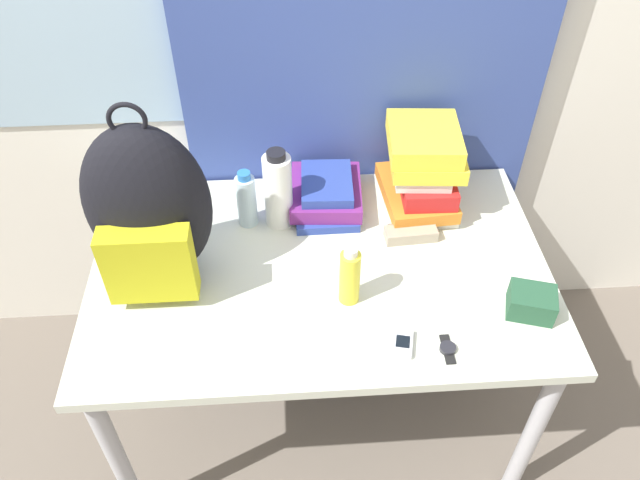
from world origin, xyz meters
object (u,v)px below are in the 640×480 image
Objects in this scene: backpack at (148,211)px; camera_pouch at (532,302)px; book_stack_left at (326,193)px; sports_bottle at (278,190)px; sunscreen_bottle at (350,276)px; cell_phone at (403,343)px; water_bottle at (246,200)px; wristwatch at (448,349)px; book_stack_center at (422,169)px; sunglasses_case at (411,234)px.

backpack is 3.84× the size of camera_pouch.
sports_bottle is at bearing -156.08° from book_stack_left.
cell_phone is at bearing -54.00° from sunscreen_bottle.
cell_phone is 0.36m from camera_pouch.
water_bottle is 0.62m from cell_phone.
camera_pouch is 0.26m from wristwatch.
sports_bottle is 0.65m from wristwatch.
water_bottle is 0.10m from sports_bottle.
book_stack_center is 0.51m from camera_pouch.
water_bottle is 2.11× the size of wristwatch.
sunscreen_bottle is at bearing -49.94° from water_bottle.
sports_bottle is 0.76m from camera_pouch.
wristwatch is (0.73, -0.31, -0.22)m from backpack.
camera_pouch is (0.97, -0.20, -0.19)m from backpack.
backpack reaches higher than sunscreen_bottle.
wristwatch is at bearing -10.42° from cell_phone.
cell_phone is at bearing -51.25° from water_bottle.
water_bottle is at bearing 128.75° from cell_phone.
sunscreen_bottle reaches higher than wristwatch.
wristwatch is at bearing -38.78° from sunscreen_bottle.
water_bottle reaches higher than book_stack_left.
wristwatch is at bearing -51.19° from sports_bottle.
sunscreen_bottle is 0.22m from cell_phone.
camera_pouch is at bearing -31.59° from sports_bottle.
book_stack_left is 1.05× the size of sports_bottle.
book_stack_center reaches higher than wristwatch.
camera_pouch is (0.26, -0.29, 0.02)m from sunglasses_case.
water_bottle is 0.71m from wristwatch.
sunscreen_bottle is (0.18, -0.32, -0.03)m from sports_bottle.
water_bottle is (0.23, 0.19, -0.14)m from backpack.
book_stack_left is 0.89× the size of book_stack_center.
sports_bottle is (0.09, -0.00, 0.03)m from water_bottle.
book_stack_left is 1.75× the size of sunglasses_case.
cell_phone is (0.15, -0.55, -0.04)m from book_stack_left.
sunglasses_case is 0.40m from wristwatch.
book_stack_center is 0.53m from water_bottle.
sunglasses_case is at bearing -14.90° from sports_bottle.
book_stack_center is 1.96× the size of sunglasses_case.
cell_phone is 0.11m from wristwatch.
cell_phone is 0.39m from sunglasses_case.
sunglasses_case is at bearing -107.37° from book_stack_center.
sunglasses_case is 0.39m from camera_pouch.
sports_bottle is (-0.14, -0.06, 0.07)m from book_stack_left.
sunscreen_bottle is 0.31m from sunglasses_case.
water_bottle is at bearing 151.67° from camera_pouch.
wristwatch is (0.50, -0.50, -0.08)m from water_bottle.
backpack is 0.80m from book_stack_center.
book_stack_center is 0.46m from sunscreen_bottle.
wristwatch is (0.11, -0.02, -0.00)m from cell_phone.
cell_phone is (0.12, -0.16, -0.08)m from sunscreen_bottle.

